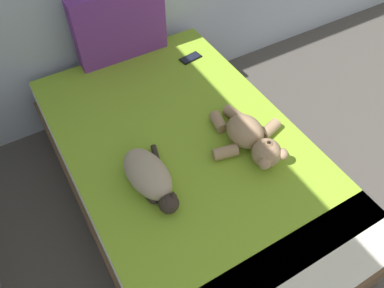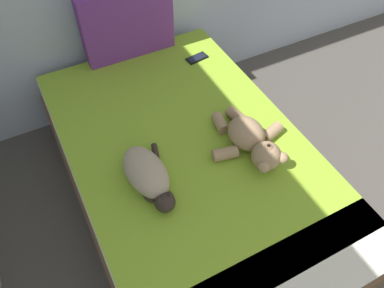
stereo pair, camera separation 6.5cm
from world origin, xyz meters
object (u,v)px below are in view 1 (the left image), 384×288
Objects in this scene: bed at (188,175)px; cat at (150,177)px; patterned_cushion at (120,25)px; cell_phone at (191,58)px; teddy_bear at (251,138)px.

bed is 4.71× the size of cat.
bed is 1.06m from patterned_cushion.
patterned_cushion is 3.86× the size of cell_phone.
cell_phone is (0.37, -0.27, -0.23)m from patterned_cushion.
patterned_cushion is 1.40× the size of cat.
bed is 0.83m from cell_phone.
cell_phone is (0.41, 0.67, 0.27)m from bed.
cell_phone is (0.69, 0.80, -0.07)m from cat.
teddy_bear is (0.58, -0.05, -0.00)m from cat.
cell_phone is at bearing 58.66° from bed.
patterned_cushion is 1.15m from teddy_bear.
patterned_cushion is at bearing 103.05° from teddy_bear.
cell_phone is (0.12, 0.84, -0.07)m from teddy_bear.
teddy_bear is 0.85m from cell_phone.
bed is at bearing -92.12° from patterned_cushion.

